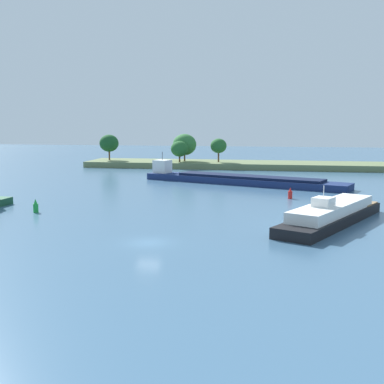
% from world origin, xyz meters
% --- Properties ---
extents(ground_plane, '(400.00, 400.00, 0.00)m').
position_xyz_m(ground_plane, '(0.00, 0.00, 0.00)').
color(ground_plane, '#3D607F').
extents(treeline_island, '(96.27, 14.77, 9.06)m').
position_xyz_m(treeline_island, '(8.88, 85.30, 2.28)').
color(treeline_island, '#66754C').
rests_on(treeline_island, ground).
extents(cargo_barge, '(42.00, 20.26, 5.91)m').
position_xyz_m(cargo_barge, '(5.31, 50.25, 0.94)').
color(cargo_barge, navy).
rests_on(cargo_barge, ground).
extents(white_riverboat, '(14.91, 23.40, 5.06)m').
position_xyz_m(white_riverboat, '(19.86, 13.33, 1.20)').
color(white_riverboat, black).
rests_on(white_riverboat, ground).
extents(channel_buoy_red, '(0.70, 0.70, 1.90)m').
position_xyz_m(channel_buoy_red, '(15.20, 32.59, 0.81)').
color(channel_buoy_red, red).
rests_on(channel_buoy_red, ground).
extents(channel_buoy_green, '(0.70, 0.70, 1.90)m').
position_xyz_m(channel_buoy_green, '(-19.87, 14.10, 0.81)').
color(channel_buoy_green, green).
rests_on(channel_buoy_green, ground).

